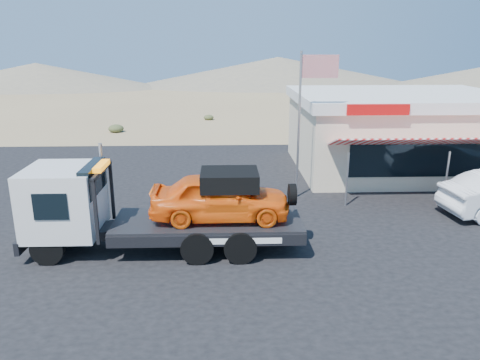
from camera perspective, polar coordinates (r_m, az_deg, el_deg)
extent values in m
plane|color=#8C6E4F|center=(15.71, -7.89, -7.51)|extent=(120.00, 120.00, 0.00)
cube|color=black|center=(18.40, -0.77, -3.65)|extent=(32.00, 24.00, 0.02)
cylinder|color=black|center=(14.99, -22.40, -7.75)|extent=(0.98, 0.29, 0.98)
cylinder|color=black|center=(16.69, -20.16, -5.05)|extent=(0.98, 0.29, 0.98)
cylinder|color=black|center=(14.08, -5.21, -8.07)|extent=(0.98, 0.54, 0.98)
cylinder|color=black|center=(15.88, -4.85, -5.14)|extent=(0.98, 0.54, 0.98)
cylinder|color=black|center=(14.06, 0.01, -8.03)|extent=(0.98, 0.54, 0.98)
cylinder|color=black|center=(15.86, -0.24, -5.10)|extent=(0.98, 0.54, 0.98)
cube|color=black|center=(14.98, -8.04, -6.01)|extent=(8.01, 0.98, 0.29)
cube|color=silver|center=(15.34, -20.64, -2.31)|extent=(2.15, 2.30, 2.05)
cube|color=black|center=(14.87, -17.51, 0.18)|extent=(0.34, 1.95, 0.88)
cube|color=black|center=(15.01, -16.19, -2.49)|extent=(0.10, 2.15, 1.95)
cube|color=orange|center=(14.70, -16.54, 1.66)|extent=(0.24, 1.17, 0.15)
cube|color=black|center=(14.80, -3.92, -5.04)|extent=(5.86, 2.25, 0.15)
imported|color=#FF5D0E|center=(14.52, -2.44, -2.06)|extent=(4.30, 1.73, 1.47)
cube|color=black|center=(14.35, -1.30, 0.06)|extent=(1.76, 1.47, 0.54)
cube|color=beige|center=(25.33, 18.57, 5.10)|extent=(10.00, 8.00, 3.40)
cube|color=white|center=(25.05, 18.98, 9.48)|extent=(10.40, 8.40, 0.50)
cube|color=red|center=(20.23, 16.50, 8.22)|extent=(2.60, 0.12, 0.45)
cube|color=black|center=(21.74, 22.12, 2.43)|extent=(7.00, 0.06, 1.60)
cube|color=red|center=(20.77, 23.36, 4.38)|extent=(9.00, 1.73, 0.61)
cylinder|color=#99999E|center=(18.97, 12.92, 0.07)|extent=(0.08, 0.08, 2.20)
cylinder|color=#99999E|center=(20.37, 23.86, 0.18)|extent=(0.08, 0.08, 2.20)
cylinder|color=#99999E|center=(19.31, 7.18, 6.44)|extent=(0.10, 0.10, 6.00)
cube|color=#B20C14|center=(19.18, 9.72, 13.49)|extent=(1.50, 0.02, 0.90)
ellipsoid|color=#404827|center=(35.58, -14.88, 6.15)|extent=(1.11, 1.11, 0.60)
ellipsoid|color=#404827|center=(40.08, -3.84, 7.66)|extent=(0.84, 0.84, 0.45)
cone|color=#726B59|center=(74.36, -23.53, 11.61)|extent=(36.00, 36.00, 3.50)
cone|color=#726B59|center=(72.88, 4.68, 13.09)|extent=(44.00, 44.00, 4.20)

